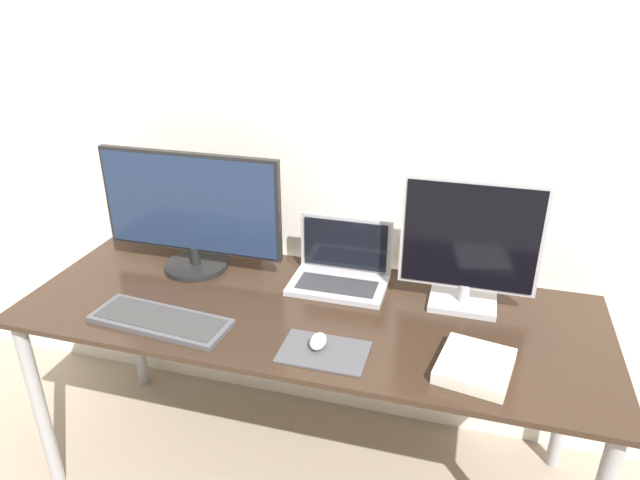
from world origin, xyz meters
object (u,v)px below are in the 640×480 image
object	(u,v)px
monitor_right	(470,245)
book	(475,366)
monitor_left	(191,212)
mouse	(318,341)
laptop	(341,268)
keyboard	(160,320)

from	to	relation	value
monitor_right	book	bearing A→B (deg)	-81.56
monitor_left	mouse	xyz separation A→B (m)	(0.56, -0.35, -0.20)
laptop	mouse	size ratio (longest dim) A/B	4.39
monitor_right	mouse	distance (m)	0.55
monitor_left	monitor_right	distance (m)	0.94
monitor_right	book	world-z (taller)	monitor_right
laptop	keyboard	distance (m)	0.62
laptop	keyboard	size ratio (longest dim) A/B	0.72
mouse	laptop	bearing A→B (deg)	94.43
mouse	book	bearing A→B (deg)	1.97
laptop	book	size ratio (longest dim) A/B	1.38
monitor_left	keyboard	world-z (taller)	monitor_left
keyboard	laptop	bearing A→B (deg)	40.34
monitor_left	book	distance (m)	1.07
monitor_left	laptop	distance (m)	0.56
keyboard	monitor_left	bearing A→B (deg)	99.63
monitor_right	book	distance (m)	0.39
monitor_left	keyboard	distance (m)	0.42
laptop	book	world-z (taller)	laptop
book	laptop	bearing A→B (deg)	140.88
monitor_right	mouse	size ratio (longest dim) A/B	5.75
monitor_left	book	world-z (taller)	monitor_left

